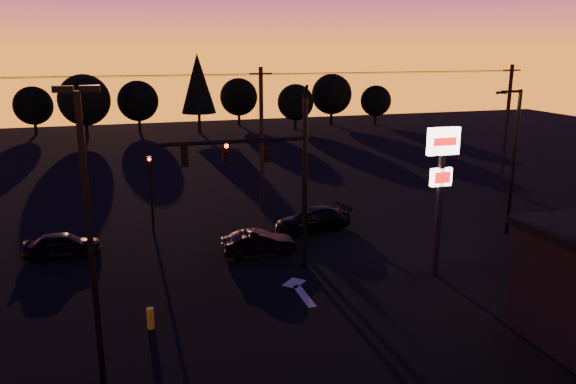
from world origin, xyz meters
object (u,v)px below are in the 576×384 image
traffic_signal_mast (271,168)px  car_mid (259,243)px  bollard (151,318)px  car_left (63,245)px  car_right (313,219)px  secondary_signal (151,183)px  parking_lot_light (89,220)px  pylon_sign (441,170)px  streetlight (513,156)px

traffic_signal_mast → car_mid: traffic_signal_mast is taller
bollard → car_mid: (5.72, 6.31, 0.20)m
car_left → car_right: bearing=-87.7°
secondary_signal → bollard: (-0.85, -11.49, -2.45)m
parking_lot_light → car_left: 12.89m
bollard → car_mid: bearing=47.8°
pylon_sign → streetlight: (6.91, 4.00, -0.49)m
traffic_signal_mast → bollard: traffic_signal_mast is taller
secondary_signal → car_right: bearing=-14.9°
streetlight → bollard: streetlight is taller
car_left → pylon_sign: bearing=-113.0°
traffic_signal_mast → bollard: bearing=-145.2°
secondary_signal → car_mid: (4.87, -5.18, -2.25)m
streetlight → bollard: bearing=-164.4°
streetlight → traffic_signal_mast: bearing=-173.9°
traffic_signal_mast → streetlight: size_ratio=1.07×
secondary_signal → car_mid: 7.46m
streetlight → parking_lot_light: bearing=-158.3°
parking_lot_light → pylon_sign: 15.19m
car_left → car_mid: 9.76m
secondary_signal → traffic_signal_mast: bearing=-56.8°
traffic_signal_mast → car_right: (3.82, 5.17, -4.29)m
secondary_signal → parking_lot_light: bearing=-99.8°
streetlight → secondary_signal: bearing=162.4°
parking_lot_light → car_left: bearing=99.8°
pylon_sign → car_left: bearing=156.1°
secondary_signal → bollard: size_ratio=5.34×
traffic_signal_mast → secondary_signal: bearing=123.2°
streetlight → car_mid: size_ratio=2.16×
streetlight → car_right: 11.46m
bollard → car_right: car_right is taller
pylon_sign → car_left: pylon_sign is taller
car_mid → car_right: bearing=-51.6°
parking_lot_light → car_left: parking_lot_light is taller
streetlight → bollard: size_ratio=9.81×
traffic_signal_mast → car_right: size_ratio=1.92×
parking_lot_light → streetlight: 23.05m
traffic_signal_mast → car_right: bearing=53.5°
traffic_signal_mast → parking_lot_light: (-7.40, -6.99, 0.33)m
secondary_signal → bollard: bearing=-94.2°
streetlight → car_left: size_ratio=2.18×
parking_lot_light → traffic_signal_mast: bearing=43.4°
pylon_sign → car_mid: pylon_sign is taller
pylon_sign → bollard: 13.70m
bollard → pylon_sign: bearing=6.7°
traffic_signal_mast → car_mid: size_ratio=2.32×
secondary_signal → car_left: (-4.55, -2.64, -2.24)m
car_mid → pylon_sign: bearing=-122.1°
pylon_sign → car_right: (-3.28, 7.67, -4.27)m
streetlight → car_mid: streetlight is taller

